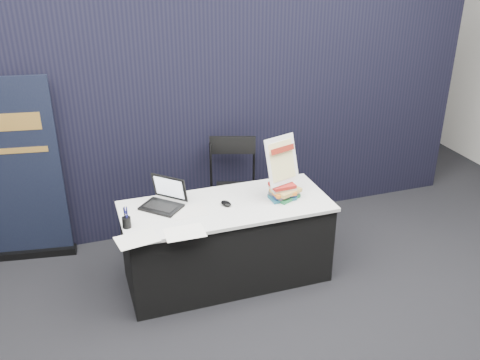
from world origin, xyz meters
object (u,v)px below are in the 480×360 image
at_px(info_sign, 282,161).
at_px(pullup_banner, 23,183).
at_px(display_table, 227,242).
at_px(book_stack_short, 284,193).
at_px(laptop, 160,200).
at_px(stacking_chair, 239,187).
at_px(book_stack_tall, 282,191).

height_order(info_sign, pullup_banner, pullup_banner).
height_order(display_table, info_sign, info_sign).
bearing_deg(pullup_banner, book_stack_short, -15.47).
relative_size(book_stack_short, pullup_banner, 0.15).
bearing_deg(info_sign, laptop, 152.62).
distance_m(info_sign, pullup_banner, 2.38).
bearing_deg(book_stack_short, laptop, 168.96).
bearing_deg(book_stack_short, stacking_chair, 107.66).
height_order(laptop, pullup_banner, pullup_banner).
height_order(laptop, stacking_chair, stacking_chair).
height_order(book_stack_short, info_sign, info_sign).
relative_size(pullup_banner, stacking_chair, 1.68).
height_order(book_stack_tall, stacking_chair, stacking_chair).
relative_size(laptop, book_stack_short, 1.69).
height_order(display_table, pullup_banner, pullup_banner).
distance_m(display_table, book_stack_tall, 0.67).
bearing_deg(stacking_chair, info_sign, -54.54).
bearing_deg(laptop, display_table, 27.39).
xyz_separation_m(book_stack_tall, stacking_chair, (-0.18, 0.64, -0.24)).
bearing_deg(stacking_chair, pullup_banner, -171.20).
bearing_deg(laptop, book_stack_short, 33.20).
distance_m(book_stack_short, stacking_chair, 0.71).
height_order(pullup_banner, stacking_chair, pullup_banner).
relative_size(laptop, info_sign, 1.04).
relative_size(laptop, pullup_banner, 0.25).
bearing_deg(book_stack_tall, info_sign, 90.00).
distance_m(display_table, pullup_banner, 1.95).
relative_size(laptop, stacking_chair, 0.42).
bearing_deg(info_sign, book_stack_short, -75.09).
xyz_separation_m(info_sign, pullup_banner, (-2.15, 0.96, -0.31)).
xyz_separation_m(book_stack_short, info_sign, (-0.02, 0.03, 0.30)).
xyz_separation_m(laptop, stacking_chair, (0.85, 0.44, -0.22)).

